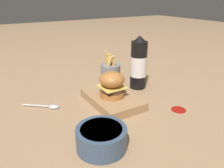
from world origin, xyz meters
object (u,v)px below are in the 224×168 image
(serving_board, at_px, (112,99))
(spoon, at_px, (49,106))
(burger, at_px, (112,84))
(ketchup_bottle, at_px, (139,64))
(side_bowl, at_px, (101,138))
(fries_basket, at_px, (110,72))

(serving_board, relative_size, spoon, 2.00)
(burger, bearing_deg, ketchup_bottle, -66.86)
(side_bowl, bearing_deg, fries_basket, -33.56)
(burger, xyz_separation_m, spoon, (0.10, 0.23, -0.08))
(spoon, bearing_deg, side_bowl, -40.65)
(side_bowl, bearing_deg, serving_board, -37.33)
(side_bowl, bearing_deg, burger, -37.45)
(side_bowl, bearing_deg, ketchup_bottle, -50.07)
(burger, bearing_deg, side_bowl, 142.55)
(burger, height_order, ketchup_bottle, ketchup_bottle)
(burger, bearing_deg, spoon, 66.75)
(side_bowl, xyz_separation_m, spoon, (0.32, 0.06, -0.03))
(burger, relative_size, fries_basket, 0.68)
(side_bowl, bearing_deg, spoon, 10.88)
(serving_board, distance_m, spoon, 0.25)
(serving_board, relative_size, fries_basket, 1.71)
(burger, relative_size, spoon, 0.79)
(ketchup_bottle, distance_m, spoon, 0.43)
(serving_board, relative_size, ketchup_bottle, 1.05)
(ketchup_bottle, relative_size, spoon, 1.91)
(serving_board, bearing_deg, spoon, 67.94)
(burger, xyz_separation_m, ketchup_bottle, (0.08, -0.19, 0.03))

